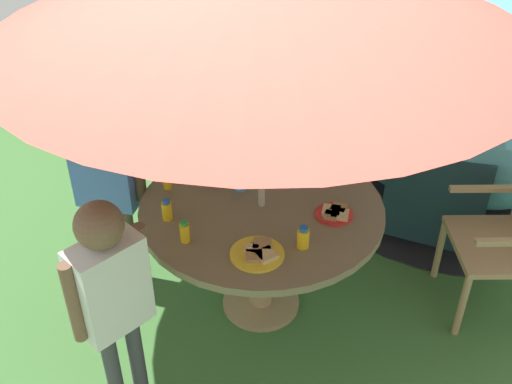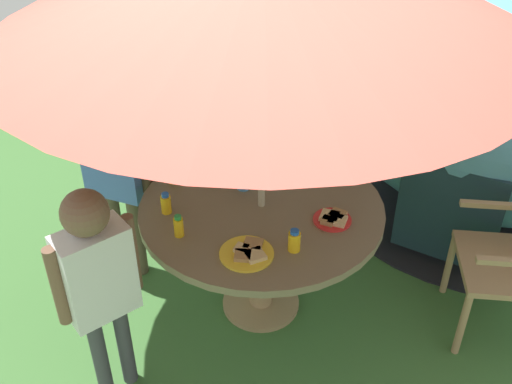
{
  "view_description": "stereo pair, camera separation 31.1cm",
  "coord_description": "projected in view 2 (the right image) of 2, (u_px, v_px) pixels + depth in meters",
  "views": [
    {
      "loc": [
        1.1,
        -2.3,
        2.58
      ],
      "look_at": [
        -0.03,
        -0.01,
        0.8
      ],
      "focal_mm": 42.51,
      "sensor_mm": 36.0,
      "label": 1
    },
    {
      "loc": [
        1.37,
        -2.15,
        2.58
      ],
      "look_at": [
        -0.03,
        -0.01,
        0.8
      ],
      "focal_mm": 42.51,
      "sensor_mm": 36.0,
      "label": 2
    }
  ],
  "objects": [
    {
      "name": "child_in_pink_shirt",
      "position": [
        355.0,
        111.0,
        3.68
      ],
      "size": [
        0.23,
        0.46,
        1.38
      ],
      "rotation": [
        0.0,
        0.0,
        -1.64
      ],
      "color": "#3F3F47",
      "rests_on": "ground_plane"
    },
    {
      "name": "potted_plant",
      "position": [
        158.0,
        105.0,
        4.92
      ],
      "size": [
        0.45,
        0.45,
        0.63
      ],
      "color": "brown",
      "rests_on": "ground_plane"
    },
    {
      "name": "plate_far_right",
      "position": [
        333.0,
        219.0,
        3.03
      ],
      "size": [
        0.19,
        0.19,
        0.03
      ],
      "color": "red",
      "rests_on": "garden_table"
    },
    {
      "name": "juice_bottle_near_left",
      "position": [
        166.0,
        204.0,
        3.07
      ],
      "size": [
        0.05,
        0.05,
        0.12
      ],
      "color": "yellow",
      "rests_on": "garden_table"
    },
    {
      "name": "juice_bottle_center_front",
      "position": [
        172.0,
        174.0,
        3.3
      ],
      "size": [
        0.05,
        0.05,
        0.11
      ],
      "color": "yellow",
      "rests_on": "garden_table"
    },
    {
      "name": "plate_center_back",
      "position": [
        320.0,
        167.0,
        3.43
      ],
      "size": [
        0.24,
        0.24,
        0.03
      ],
      "color": "yellow",
      "rests_on": "garden_table"
    },
    {
      "name": "child_in_grey_shirt",
      "position": [
        205.0,
        104.0,
        3.7
      ],
      "size": [
        0.42,
        0.37,
        1.42
      ],
      "rotation": [
        0.0,
        0.0,
        -0.59
      ],
      "color": "#3F3F47",
      "rests_on": "ground_plane"
    },
    {
      "name": "cup_far",
      "position": [
        232.0,
        157.0,
        3.47
      ],
      "size": [
        0.07,
        0.07,
        0.07
      ],
      "primitive_type": "cylinder",
      "color": "#E04C47",
      "rests_on": "garden_table"
    },
    {
      "name": "garden_table",
      "position": [
        261.0,
        223.0,
        3.22
      ],
      "size": [
        1.28,
        1.28,
        0.72
      ],
      "color": "tan",
      "rests_on": "ground_plane"
    },
    {
      "name": "snack_bowl",
      "position": [
        218.0,
        171.0,
        3.35
      ],
      "size": [
        0.15,
        0.15,
        0.07
      ],
      "color": "white",
      "rests_on": "garden_table"
    },
    {
      "name": "juice_bottle_mid_left",
      "position": [
        294.0,
        241.0,
        2.83
      ],
      "size": [
        0.06,
        0.06,
        0.12
      ],
      "color": "yellow",
      "rests_on": "garden_table"
    },
    {
      "name": "child_in_blue_shirt",
      "position": [
        115.0,
        154.0,
        3.34
      ],
      "size": [
        0.44,
        0.25,
        1.31
      ],
      "rotation": [
        0.0,
        0.0,
        0.21
      ],
      "color": "brown",
      "rests_on": "ground_plane"
    },
    {
      "name": "child_in_white_shirt",
      "position": [
        97.0,
        273.0,
        2.66
      ],
      "size": [
        0.26,
        0.39,
        1.2
      ],
      "rotation": [
        0.0,
        0.0,
        1.24
      ],
      "color": "#3F3F47",
      "rests_on": "ground_plane"
    },
    {
      "name": "ground_plane",
      "position": [
        261.0,
        305.0,
        3.57
      ],
      "size": [
        10.0,
        10.0,
        0.02
      ],
      "primitive_type": "cube",
      "color": "#3D6B33"
    },
    {
      "name": "juice_bottle_near_right",
      "position": [
        179.0,
        226.0,
        2.91
      ],
      "size": [
        0.05,
        0.05,
        0.12
      ],
      "color": "yellow",
      "rests_on": "garden_table"
    },
    {
      "name": "cup_near",
      "position": [
        243.0,
        184.0,
        3.26
      ],
      "size": [
        0.07,
        0.07,
        0.06
      ],
      "primitive_type": "cylinder",
      "color": "#4C99D8",
      "rests_on": "garden_table"
    },
    {
      "name": "plate_far_left",
      "position": [
        248.0,
        253.0,
        2.82
      ],
      "size": [
        0.26,
        0.26,
        0.03
      ],
      "color": "yellow",
      "rests_on": "garden_table"
    },
    {
      "name": "dome_tent",
      "position": [
        496.0,
        105.0,
        4.08
      ],
      "size": [
        2.32,
        2.32,
        1.47
      ],
      "rotation": [
        0.0,
        0.0,
        0.04
      ],
      "color": "teal",
      "rests_on": "ground_plane"
    }
  ]
}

